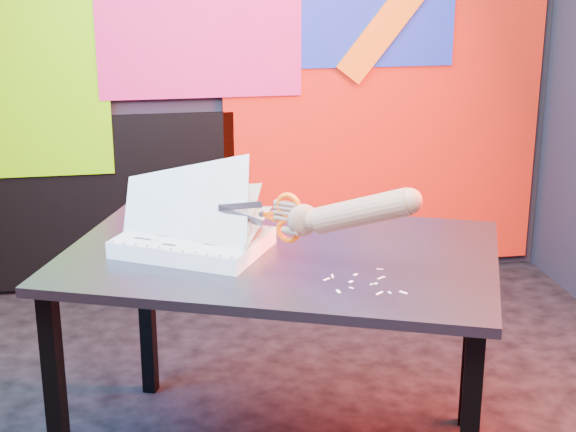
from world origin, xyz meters
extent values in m
cube|color=#242328|center=(0.00, 0.00, 0.00)|extent=(3.00, 3.00, 0.01)
cube|color=#22212B|center=(0.00, 1.50, 1.35)|extent=(3.00, 0.01, 2.70)
cube|color=#22212B|center=(0.00, -1.50, 1.35)|extent=(3.00, 0.01, 2.70)
cube|color=red|center=(0.65, 1.47, 0.85)|extent=(1.60, 0.02, 1.60)
cube|color=#CE1C68|center=(-0.25, 1.45, 1.35)|extent=(0.95, 0.02, 0.80)
cube|color=#68E000|center=(-1.05, 1.46, 1.10)|extent=(0.75, 0.02, 1.00)
cube|color=black|center=(-0.75, 1.47, 0.45)|extent=(1.30, 0.02, 0.85)
cube|color=black|center=(-0.82, -0.30, 0.36)|extent=(0.06, 0.06, 0.72)
cube|color=black|center=(-0.55, 0.40, 0.36)|extent=(0.06, 0.06, 0.72)
cube|color=black|center=(0.56, -0.03, 0.36)|extent=(0.06, 0.06, 0.72)
cube|color=#26262B|center=(-0.13, -0.17, 0.73)|extent=(1.54, 1.29, 0.03)
cube|color=white|center=(-0.39, -0.11, 0.78)|extent=(0.53, 0.49, 0.05)
cube|color=white|center=(-0.39, -0.11, 0.80)|extent=(0.53, 0.48, 0.00)
cube|color=white|center=(-0.39, -0.11, 0.81)|extent=(0.50, 0.47, 0.13)
cube|color=white|center=(-0.40, -0.10, 0.83)|extent=(0.47, 0.44, 0.23)
cube|color=white|center=(-0.41, -0.08, 0.88)|extent=(0.41, 0.38, 0.32)
cylinder|color=black|center=(-0.64, -0.14, 0.80)|extent=(0.01, 0.01, 0.00)
cylinder|color=black|center=(-0.60, -0.16, 0.80)|extent=(0.01, 0.01, 0.00)
cylinder|color=black|center=(-0.57, -0.18, 0.80)|extent=(0.01, 0.01, 0.00)
cylinder|color=black|center=(-0.53, -0.20, 0.80)|extent=(0.01, 0.01, 0.00)
cylinder|color=black|center=(-0.50, -0.22, 0.80)|extent=(0.01, 0.01, 0.00)
cylinder|color=black|center=(-0.47, -0.24, 0.80)|extent=(0.01, 0.01, 0.00)
cylinder|color=black|center=(-0.43, -0.26, 0.80)|extent=(0.01, 0.01, 0.00)
cylinder|color=black|center=(-0.40, -0.28, 0.80)|extent=(0.01, 0.01, 0.00)
cylinder|color=black|center=(-0.36, -0.30, 0.80)|extent=(0.01, 0.01, 0.00)
cylinder|color=black|center=(-0.33, -0.32, 0.80)|extent=(0.01, 0.01, 0.00)
cylinder|color=black|center=(-0.30, -0.34, 0.80)|extent=(0.01, 0.01, 0.00)
cylinder|color=black|center=(-0.49, 0.11, 0.80)|extent=(0.01, 0.01, 0.00)
cylinder|color=black|center=(-0.46, 0.09, 0.80)|extent=(0.01, 0.01, 0.00)
cylinder|color=black|center=(-0.42, 0.07, 0.80)|extent=(0.01, 0.01, 0.00)
cylinder|color=black|center=(-0.39, 0.05, 0.80)|extent=(0.01, 0.01, 0.00)
cylinder|color=black|center=(-0.36, 0.03, 0.80)|extent=(0.01, 0.01, 0.00)
cylinder|color=black|center=(-0.32, 0.01, 0.80)|extent=(0.01, 0.01, 0.00)
cylinder|color=black|center=(-0.29, -0.01, 0.80)|extent=(0.01, 0.01, 0.00)
cylinder|color=black|center=(-0.25, -0.03, 0.80)|extent=(0.01, 0.01, 0.00)
cylinder|color=black|center=(-0.22, -0.04, 0.80)|extent=(0.01, 0.01, 0.00)
cylinder|color=black|center=(-0.19, -0.06, 0.80)|extent=(0.01, 0.01, 0.00)
cylinder|color=black|center=(-0.15, -0.08, 0.80)|extent=(0.01, 0.01, 0.00)
cube|color=black|center=(-0.45, -0.01, 0.80)|extent=(0.07, 0.05, 0.00)
cube|color=black|center=(-0.36, -0.09, 0.80)|extent=(0.05, 0.04, 0.00)
cube|color=black|center=(-0.46, -0.13, 0.80)|extent=(0.09, 0.06, 0.00)
cube|color=black|center=(-0.35, -0.22, 0.80)|extent=(0.04, 0.03, 0.00)
cube|color=black|center=(-0.55, -0.13, 0.80)|extent=(0.05, 0.04, 0.00)
cube|color=black|center=(-0.30, -0.06, 0.80)|extent=(0.06, 0.04, 0.00)
cube|color=black|center=(-0.47, -0.20, 0.80)|extent=(0.04, 0.03, 0.00)
cube|color=silver|center=(-0.26, -0.19, 0.91)|extent=(0.13, 0.09, 0.05)
cube|color=silver|center=(-0.26, -0.19, 0.88)|extent=(0.13, 0.09, 0.05)
cylinder|color=silver|center=(-0.20, -0.24, 0.90)|extent=(0.02, 0.02, 0.02)
cube|color=#F65107|center=(-0.17, -0.25, 0.89)|extent=(0.05, 0.04, 0.02)
cube|color=#F65107|center=(-0.17, -0.25, 0.90)|extent=(0.05, 0.04, 0.02)
torus|color=#F65107|center=(-0.12, -0.29, 0.93)|extent=(0.07, 0.06, 0.08)
torus|color=#F65107|center=(-0.12, -0.29, 0.86)|extent=(0.07, 0.06, 0.08)
ellipsoid|color=#875C48|center=(-0.09, -0.32, 0.90)|extent=(0.09, 0.05, 0.10)
cylinder|color=#875C48|center=(-0.12, -0.29, 0.89)|extent=(0.07, 0.06, 0.02)
cylinder|color=#875C48|center=(-0.12, -0.29, 0.91)|extent=(0.06, 0.05, 0.02)
cylinder|color=#875C48|center=(-0.12, -0.29, 0.92)|extent=(0.06, 0.05, 0.02)
cylinder|color=#875C48|center=(-0.12, -0.29, 0.94)|extent=(0.05, 0.05, 0.02)
cylinder|color=#875C48|center=(-0.12, -0.31, 0.86)|extent=(0.06, 0.06, 0.03)
cylinder|color=#875C48|center=(-0.05, -0.34, 0.90)|extent=(0.08, 0.08, 0.06)
cylinder|color=#875C48|center=(0.06, -0.42, 0.95)|extent=(0.29, 0.24, 0.17)
sphere|color=#875C48|center=(0.17, -0.50, 1.00)|extent=(0.07, 0.07, 0.07)
cube|color=white|center=(0.08, -0.47, 0.75)|extent=(0.02, 0.02, 0.00)
cube|color=white|center=(-0.04, -0.42, 0.75)|extent=(0.02, 0.02, 0.00)
cube|color=white|center=(-0.02, -0.40, 0.75)|extent=(0.01, 0.03, 0.00)
cube|color=white|center=(-0.02, -0.51, 0.75)|extent=(0.01, 0.02, 0.00)
cube|color=white|center=(0.03, -0.45, 0.75)|extent=(0.02, 0.02, 0.00)
cube|color=white|center=(0.11, -0.54, 0.75)|extent=(0.01, 0.02, 0.00)
cube|color=white|center=(0.09, -0.47, 0.75)|extent=(0.02, 0.01, 0.00)
cube|color=white|center=(0.13, -0.37, 0.75)|extent=(0.02, 0.01, 0.00)
cube|color=white|center=(0.05, -0.40, 0.75)|extent=(0.02, 0.02, 0.00)
cube|color=white|center=(0.12, -0.43, 0.75)|extent=(0.03, 0.02, 0.00)
cube|color=white|center=(0.02, -0.49, 0.75)|extent=(0.01, 0.01, 0.00)
cube|color=white|center=(0.08, -0.54, 0.75)|extent=(0.03, 0.02, 0.00)
cube|color=white|center=(0.15, -0.55, 0.75)|extent=(0.02, 0.02, 0.00)
camera|label=1|loc=(-0.53, -2.69, 1.68)|focal=55.00mm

